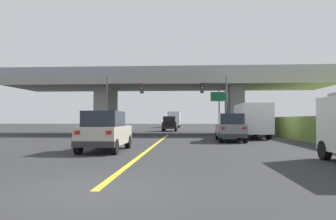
# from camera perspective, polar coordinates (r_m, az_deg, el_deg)

# --- Properties ---
(ground) EXTENTS (160.00, 160.00, 0.00)m
(ground) POSITION_cam_1_polar(r_m,az_deg,el_deg) (36.19, 0.26, -4.23)
(ground) COLOR #2B2B2D
(overpass_bridge) EXTENTS (34.90, 8.31, 7.02)m
(overpass_bridge) POSITION_cam_1_polar(r_m,az_deg,el_deg) (36.31, 0.26, 3.71)
(overpass_bridge) COLOR gray
(overpass_bridge) RESTS_ON ground
(lane_divider_stripe) EXTENTS (0.20, 26.12, 0.01)m
(lane_divider_stripe) POSITION_cam_1_polar(r_m,az_deg,el_deg) (20.30, -2.36, -6.22)
(lane_divider_stripe) COLOR yellow
(lane_divider_stripe) RESTS_ON ground
(suv_lead) EXTENTS (1.95, 4.42, 2.02)m
(suv_lead) POSITION_cam_1_polar(r_m,az_deg,el_deg) (16.56, -11.12, -3.72)
(suv_lead) COLOR #B7B29E
(suv_lead) RESTS_ON ground
(suv_crossing) EXTENTS (2.04, 4.70, 2.02)m
(suv_crossing) POSITION_cam_1_polar(r_m,az_deg,el_deg) (23.92, 11.02, -3.08)
(suv_crossing) COLOR slate
(suv_crossing) RESTS_ON ground
(box_truck) EXTENTS (2.33, 7.23, 2.89)m
(box_truck) POSITION_cam_1_polar(r_m,az_deg,el_deg) (28.59, 14.50, -1.75)
(box_truck) COLOR navy
(box_truck) RESTS_ON ground
(sedan_oncoming) EXTENTS (1.94, 4.30, 2.02)m
(sedan_oncoming) POSITION_cam_1_polar(r_m,az_deg,el_deg) (43.90, 0.33, -2.46)
(sedan_oncoming) COLOR black
(sedan_oncoming) RESTS_ON ground
(traffic_signal_nearside) EXTENTS (2.57, 0.36, 5.79)m
(traffic_signal_nearside) POSITION_cam_1_polar(r_m,az_deg,el_deg) (30.73, 8.89, 2.10)
(traffic_signal_nearside) COLOR #56595E
(traffic_signal_nearside) RESTS_ON ground
(traffic_signal_farside) EXTENTS (3.65, 0.36, 5.80)m
(traffic_signal_farside) POSITION_cam_1_polar(r_m,az_deg,el_deg) (31.40, -8.63, 2.16)
(traffic_signal_farside) COLOR #56595E
(traffic_signal_farside) RESTS_ON ground
(highway_sign) EXTENTS (1.79, 0.17, 4.60)m
(highway_sign) POSITION_cam_1_polar(r_m,az_deg,el_deg) (33.23, 9.10, 1.47)
(highway_sign) COLOR slate
(highway_sign) RESTS_ON ground
(semi_truck_distant) EXTENTS (2.33, 7.57, 3.13)m
(semi_truck_distant) POSITION_cam_1_polar(r_m,az_deg,el_deg) (64.64, 1.13, -1.65)
(semi_truck_distant) COLOR silver
(semi_truck_distant) RESTS_ON ground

